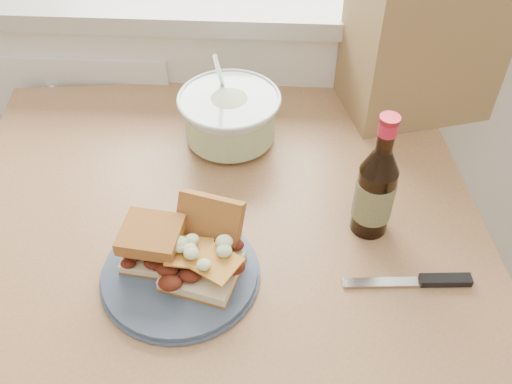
# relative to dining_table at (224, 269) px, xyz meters

# --- Properties ---
(cabinet_run) EXTENTS (2.50, 0.64, 0.94)m
(cabinet_run) POSITION_rel_dining_table_xyz_m (0.06, 0.74, -0.19)
(cabinet_run) COLOR white
(cabinet_run) RESTS_ON ground
(dining_table) EXTENTS (1.04, 1.04, 0.77)m
(dining_table) POSITION_rel_dining_table_xyz_m (0.00, 0.00, 0.00)
(dining_table) COLOR #B37E54
(dining_table) RESTS_ON ground
(plate) EXTENTS (0.25, 0.25, 0.02)m
(plate) POSITION_rel_dining_table_xyz_m (-0.06, -0.11, 0.12)
(plate) COLOR #404F68
(plate) RESTS_ON dining_table
(sandwich_left) EXTENTS (0.10, 0.10, 0.07)m
(sandwich_left) POSITION_rel_dining_table_xyz_m (-0.10, -0.08, 0.16)
(sandwich_left) COLOR beige
(sandwich_left) RESTS_ON plate
(sandwich_right) EXTENTS (0.14, 0.18, 0.10)m
(sandwich_right) POSITION_rel_dining_table_xyz_m (-0.02, -0.09, 0.16)
(sandwich_right) COLOR beige
(sandwich_right) RESTS_ON plate
(coleslaw_bowl) EXTENTS (0.20, 0.20, 0.20)m
(coleslaw_bowl) POSITION_rel_dining_table_xyz_m (-0.01, 0.25, 0.17)
(coleslaw_bowl) COLOR silver
(coleslaw_bowl) RESTS_ON dining_table
(beer_bottle) EXTENTS (0.07, 0.07, 0.24)m
(beer_bottle) POSITION_rel_dining_table_xyz_m (0.26, 0.02, 0.20)
(beer_bottle) COLOR black
(beer_bottle) RESTS_ON dining_table
(knife) EXTENTS (0.21, 0.03, 0.01)m
(knife) POSITION_rel_dining_table_xyz_m (0.34, -0.10, 0.12)
(knife) COLOR silver
(knife) RESTS_ON dining_table
(paper_bag) EXTENTS (0.33, 0.26, 0.38)m
(paper_bag) POSITION_rel_dining_table_xyz_m (0.38, 0.39, 0.30)
(paper_bag) COLOR #9D794C
(paper_bag) RESTS_ON dining_table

